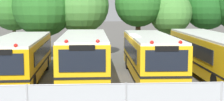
# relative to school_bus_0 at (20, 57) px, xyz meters

# --- Properties ---
(ground_plane) EXTENTS (160.00, 160.00, 0.00)m
(ground_plane) POSITION_rel_school_bus_0_xyz_m (5.48, 0.26, -1.34)
(ground_plane) COLOR #595651
(school_bus_0) EXTENTS (2.71, 9.44, 2.54)m
(school_bus_0) POSITION_rel_school_bus_0_xyz_m (0.00, 0.00, 0.00)
(school_bus_0) COLOR #EAA80C
(school_bus_0) RESTS_ON ground_plane
(school_bus_1) EXTENTS (2.64, 9.23, 2.68)m
(school_bus_1) POSITION_rel_school_bus_0_xyz_m (3.62, 0.08, 0.07)
(school_bus_1) COLOR yellow
(school_bus_1) RESTS_ON ground_plane
(school_bus_2) EXTENTS (2.61, 9.34, 2.60)m
(school_bus_2) POSITION_rel_school_bus_0_xyz_m (7.45, 0.20, 0.03)
(school_bus_2) COLOR yellow
(school_bus_2) RESTS_ON ground_plane
(school_bus_3) EXTENTS (2.72, 11.21, 2.62)m
(school_bus_3) POSITION_rel_school_bus_0_xyz_m (11.10, 0.38, 0.04)
(school_bus_3) COLOR yellow
(school_bus_3) RESTS_ON ground_plane
(tree_1) EXTENTS (3.85, 3.85, 6.05)m
(tree_1) POSITION_rel_school_bus_0_xyz_m (-2.17, 8.90, 2.75)
(tree_1) COLOR #4C3823
(tree_1) RESTS_ON ground_plane
(tree_2) EXTENTS (4.76, 4.76, 6.54)m
(tree_2) POSITION_rel_school_bus_0_xyz_m (0.46, 7.83, 2.92)
(tree_2) COLOR #4C3823
(tree_2) RESTS_ON ground_plane
(tree_3) EXTENTS (4.42, 4.42, 6.43)m
(tree_3) POSITION_rel_school_bus_0_xyz_m (3.17, 8.13, 2.83)
(tree_3) COLOR #4C3823
(tree_3) RESTS_ON ground_plane
(tree_4) EXTENTS (3.82, 3.82, 6.31)m
(tree_4) POSITION_rel_school_bus_0_xyz_m (7.80, 8.17, 3.04)
(tree_4) COLOR #4C3823
(tree_4) RESTS_ON ground_plane
(tree_5) EXTENTS (3.65, 3.55, 5.48)m
(tree_5) POSITION_rel_school_bus_0_xyz_m (10.45, 8.50, 2.43)
(tree_5) COLOR #4C3823
(tree_5) RESTS_ON ground_plane
(tree_6) EXTENTS (3.80, 3.80, 6.03)m
(tree_6) POSITION_rel_school_bus_0_xyz_m (14.03, 9.26, 2.88)
(tree_6) COLOR #4C3823
(tree_6) RESTS_ON ground_plane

